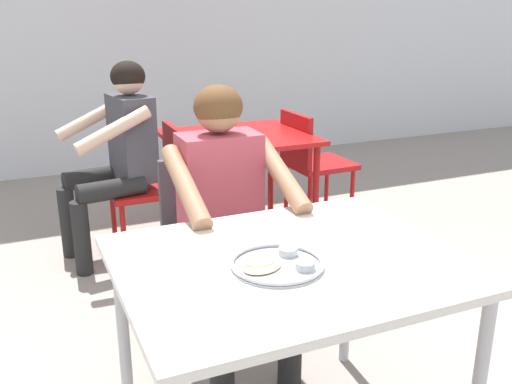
# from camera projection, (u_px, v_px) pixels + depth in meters

# --- Properties ---
(table_foreground) EXTENTS (1.08, 0.88, 0.75)m
(table_foreground) POSITION_uv_depth(u_px,v_px,m) (289.00, 280.00, 1.84)
(table_foreground) COLOR silver
(table_foreground) RESTS_ON ground
(thali_tray) EXTENTS (0.29, 0.29, 0.03)m
(thali_tray) POSITION_uv_depth(u_px,v_px,m) (278.00, 263.00, 1.76)
(thali_tray) COLOR #B7BABF
(thali_tray) RESTS_ON table_foreground
(chair_foreground) EXTENTS (0.43, 0.44, 0.85)m
(chair_foreground) POSITION_uv_depth(u_px,v_px,m) (211.00, 235.00, 2.66)
(chair_foreground) COLOR #3F3F44
(chair_foreground) RESTS_ON ground
(diner_foreground) EXTENTS (0.49, 0.55, 1.21)m
(diner_foreground) POSITION_uv_depth(u_px,v_px,m) (228.00, 204.00, 2.39)
(diner_foreground) COLOR black
(diner_foreground) RESTS_ON ground
(table_background_red) EXTENTS (0.93, 0.82, 0.70)m
(table_background_red) POSITION_uv_depth(u_px,v_px,m) (238.00, 147.00, 3.79)
(table_background_red) COLOR #B71414
(table_background_red) RESTS_ON ground
(chair_red_left) EXTENTS (0.44, 0.43, 0.80)m
(chair_red_left) POSITION_uv_depth(u_px,v_px,m) (156.00, 180.00, 3.59)
(chair_red_left) COLOR #A81413
(chair_red_left) RESTS_ON ground
(chair_red_right) EXTENTS (0.45, 0.44, 0.81)m
(chair_red_right) POSITION_uv_depth(u_px,v_px,m) (310.00, 158.00, 4.10)
(chair_red_right) COLOR #A61215
(chair_red_right) RESTS_ON ground
(patron_background) EXTENTS (0.59, 0.55, 1.21)m
(patron_background) POSITION_uv_depth(u_px,v_px,m) (118.00, 144.00, 3.45)
(patron_background) COLOR black
(patron_background) RESTS_ON ground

